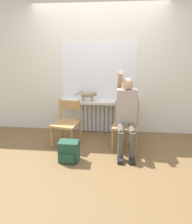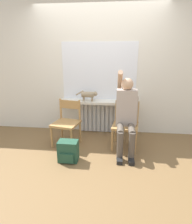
{
  "view_description": "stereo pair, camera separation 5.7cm",
  "coord_description": "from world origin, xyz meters",
  "px_view_note": "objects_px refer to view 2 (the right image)",
  "views": [
    {
      "loc": [
        0.3,
        -2.59,
        1.63
      ],
      "look_at": [
        0.0,
        0.63,
        0.6
      ],
      "focal_mm": 30.0,
      "sensor_mm": 36.0,
      "label": 1
    },
    {
      "loc": [
        0.36,
        -2.58,
        1.63
      ],
      "look_at": [
        0.0,
        0.63,
        0.6
      ],
      "focal_mm": 30.0,
      "sensor_mm": 36.0,
      "label": 2
    }
  ],
  "objects_px": {
    "chair_left": "(67,122)",
    "person": "(126,113)",
    "backpack": "(68,151)",
    "chair_right": "(126,124)",
    "cat": "(89,95)"
  },
  "relations": [
    {
      "from": "person",
      "to": "backpack",
      "type": "bearing_deg",
      "value": -152.33
    },
    {
      "from": "chair_left",
      "to": "person",
      "type": "height_order",
      "value": "person"
    },
    {
      "from": "chair_right",
      "to": "backpack",
      "type": "height_order",
      "value": "chair_right"
    },
    {
      "from": "chair_left",
      "to": "person",
      "type": "xyz_separation_m",
      "value": [
        1.05,
        -0.11,
        0.25
      ]
    },
    {
      "from": "person",
      "to": "cat",
      "type": "xyz_separation_m",
      "value": [
        -0.71,
        0.59,
        0.16
      ]
    },
    {
      "from": "chair_right",
      "to": "backpack",
      "type": "xyz_separation_m",
      "value": [
        -0.9,
        -0.58,
        -0.26
      ]
    },
    {
      "from": "person",
      "to": "backpack",
      "type": "xyz_separation_m",
      "value": [
        -0.89,
        -0.47,
        -0.51
      ]
    },
    {
      "from": "chair_right",
      "to": "person",
      "type": "distance_m",
      "value": 0.27
    },
    {
      "from": "chair_right",
      "to": "person",
      "type": "bearing_deg",
      "value": -84.62
    },
    {
      "from": "backpack",
      "to": "chair_right",
      "type": "bearing_deg",
      "value": 32.73
    },
    {
      "from": "chair_right",
      "to": "cat",
      "type": "distance_m",
      "value": 0.96
    },
    {
      "from": "chair_right",
      "to": "cat",
      "type": "bearing_deg",
      "value": 153.75
    },
    {
      "from": "person",
      "to": "backpack",
      "type": "relative_size",
      "value": 4.11
    },
    {
      "from": "chair_right",
      "to": "person",
      "type": "height_order",
      "value": "person"
    },
    {
      "from": "cat",
      "to": "backpack",
      "type": "bearing_deg",
      "value": -99.43
    }
  ]
}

